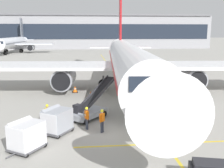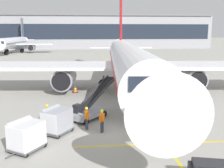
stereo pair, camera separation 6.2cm
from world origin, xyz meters
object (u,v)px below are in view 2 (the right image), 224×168
Objects in this scene: ground_crew_wingwalker at (87,117)px; safety_cone_wingtip at (75,89)px; safety_cone_engine_keepout at (91,94)px; distant_airplane at (13,43)px; parked_airplane at (128,61)px; ground_crew_by_loader at (102,119)px; belt_loader at (90,108)px; ground_crew_by_carts at (51,117)px; baggage_cart_lead at (56,120)px; ground_crew_marshaller at (47,113)px; baggage_cart_second at (26,135)px; safety_cone_nose_mark at (93,98)px.

ground_crew_wingwalker reaches higher than safety_cone_wingtip.
safety_cone_engine_keepout is 71.24m from distant_airplane.
parked_airplane is 14.62m from ground_crew_by_loader.
distant_airplane is at bearing 107.68° from ground_crew_wingwalker.
belt_loader is 6.06× the size of safety_cone_wingtip.
parked_airplane reaches higher than distant_airplane.
parked_airplane is 15.29m from ground_crew_by_carts.
ground_crew_by_carts is 10.42m from safety_cone_engine_keepout.
ground_crew_by_loader is 1.00× the size of ground_crew_by_carts.
ground_crew_wingwalker is at bearing -84.20° from safety_cone_wingtip.
distant_airplane reaches higher than belt_loader.
parked_airplane is at bearing 61.65° from baggage_cart_lead.
ground_crew_wingwalker is at bearing 15.45° from baggage_cart_lead.
ground_crew_marshaller is 2.42× the size of safety_cone_engine_keepout.
distant_airplane is (-24.97, 66.65, 3.12)m from safety_cone_engine_keepout.
baggage_cart_second is at bearing -124.52° from belt_loader.
parked_airplane is 18.79m from baggage_cart_second.
distant_airplane reaches higher than baggage_cart_second.
ground_crew_by_loader is (-4.07, -13.78, -2.69)m from parked_airplane.
safety_cone_nose_mark is (3.72, 7.55, -0.70)m from ground_crew_marshaller.
baggage_cart_lead is 1.56× the size of ground_crew_marshaller.
ground_crew_by_loader is at bearing -34.97° from ground_crew_wingwalker.
parked_airplane reaches higher than safety_cone_wingtip.
baggage_cart_lead is at bearing -107.12° from safety_cone_nose_mark.
belt_loader reaches higher than safety_cone_engine_keepout.
ground_crew_wingwalker is (-5.17, -13.01, -2.69)m from parked_airplane.
baggage_cart_second is 1.56× the size of ground_crew_by_carts.
distant_airplane is (-24.75, 74.09, 2.57)m from belt_loader.
ground_crew_marshaller is at bearing 160.45° from ground_crew_wingwalker.
ground_crew_by_loader and ground_crew_wingwalker have the same top height.
ground_crew_marshaller and ground_crew_wingwalker have the same top height.
safety_cone_nose_mark is (3.31, 8.49, -0.70)m from ground_crew_by_carts.
ground_crew_marshaller is 9.67m from safety_cone_engine_keepout.
baggage_cart_second is at bearing -108.06° from ground_crew_by_carts.
ground_crew_by_loader is 1.00× the size of ground_crew_marshaller.
ground_crew_by_loader reaches higher than safety_cone_nose_mark.
distant_airplane reaches higher than safety_cone_nose_mark.
safety_cone_nose_mark is (4.43, 11.93, -0.70)m from baggage_cart_second.
safety_cone_engine_keepout is (3.16, 9.91, -0.65)m from ground_crew_by_carts.
safety_cone_engine_keepout is at bearing 75.83° from baggage_cart_lead.
baggage_cart_second is at bearing -75.50° from distant_airplane.
ground_crew_by_loader is at bearing -106.45° from parked_airplane.
ground_crew_wingwalker is at bearing 41.30° from baggage_cart_second.
baggage_cart_lead and baggage_cart_second have the same top height.
parked_airplane is at bearing 55.44° from ground_crew_marshaller.
ground_crew_by_loader is 1.00× the size of ground_crew_wingwalker.
baggage_cart_lead is at bearing -93.68° from safety_cone_wingtip.
belt_loader is 7.16m from baggage_cart_second.
ground_crew_by_carts is 9.14m from safety_cone_nose_mark.
parked_airplane is 7.27m from safety_cone_wingtip.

